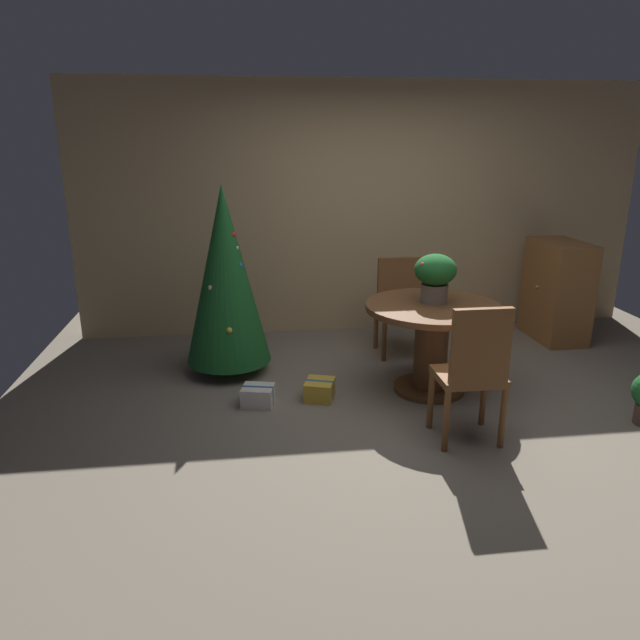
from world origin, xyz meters
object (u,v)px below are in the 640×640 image
at_px(wooden_chair_far, 401,300).
at_px(round_dining_table, 432,334).
at_px(wooden_chair_near, 473,368).
at_px(holiday_tree, 226,276).
at_px(gift_box_cream, 258,396).
at_px(flower_vase, 435,274).
at_px(gift_box_gold, 320,390).
at_px(wooden_cabinet, 557,291).

bearing_deg(wooden_chair_far, round_dining_table, -90.00).
distance_m(wooden_chair_near, holiday_tree, 2.29).
bearing_deg(gift_box_cream, flower_vase, 6.31).
distance_m(gift_box_gold, wooden_cabinet, 2.92).
bearing_deg(wooden_chair_near, wooden_chair_far, 90.00).
xyz_separation_m(holiday_tree, gift_box_gold, (0.73, -0.68, -0.81)).
xyz_separation_m(round_dining_table, holiday_tree, (-1.66, 0.64, 0.39)).
relative_size(flower_vase, gift_box_gold, 1.30).
distance_m(round_dining_table, wooden_chair_near, 0.90).
bearing_deg(wooden_cabinet, round_dining_table, -146.17).
distance_m(wooden_chair_far, gift_box_gold, 1.44).
bearing_deg(gift_box_cream, holiday_tree, 107.52).
relative_size(round_dining_table, wooden_chair_far, 1.19).
xyz_separation_m(round_dining_table, flower_vase, (0.02, 0.07, 0.48)).
relative_size(round_dining_table, flower_vase, 2.76).
distance_m(flower_vase, gift_box_gold, 1.32).
relative_size(round_dining_table, wooden_cabinet, 1.07).
bearing_deg(gift_box_cream, wooden_chair_far, 36.54).
distance_m(round_dining_table, wooden_chair_far, 0.97).
distance_m(holiday_tree, gift_box_cream, 1.12).
xyz_separation_m(flower_vase, wooden_chair_far, (-0.02, 0.90, -0.46)).
bearing_deg(flower_vase, gift_box_gold, -173.41).
height_order(flower_vase, wooden_chair_far, flower_vase).
bearing_deg(wooden_chair_near, round_dining_table, 90.00).
height_order(gift_box_gold, wooden_cabinet, wooden_cabinet).
bearing_deg(wooden_chair_far, gift_box_gold, -132.67).
relative_size(flower_vase, wooden_cabinet, 0.39).
bearing_deg(wooden_chair_far, wooden_cabinet, 5.96).
bearing_deg(gift_box_cream, round_dining_table, 3.79).
bearing_deg(wooden_chair_near, wooden_cabinet, 50.05).
xyz_separation_m(gift_box_gold, wooden_cabinet, (2.64, 1.19, 0.44)).
relative_size(wooden_chair_far, gift_box_gold, 3.02).
relative_size(holiday_tree, gift_box_cream, 5.86).
bearing_deg(wooden_chair_near, flower_vase, 88.66).
bearing_deg(wooden_cabinet, holiday_tree, -171.50).
bearing_deg(wooden_cabinet, gift_box_cream, -158.46).
relative_size(flower_vase, wooden_chair_near, 0.40).
relative_size(gift_box_gold, gift_box_cream, 1.07).
relative_size(wooden_chair_near, holiday_tree, 0.60).
distance_m(round_dining_table, flower_vase, 0.49).
height_order(flower_vase, gift_box_gold, flower_vase).
relative_size(wooden_chair_far, holiday_tree, 0.55).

